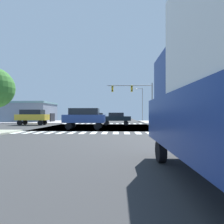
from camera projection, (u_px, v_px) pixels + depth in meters
name	position (u px, v px, depth m)	size (l,w,h in m)	color
ground	(100.00, 127.00, 23.57)	(90.00, 90.00, 0.05)	#333435
sidewalk_corner_ne	(172.00, 122.00, 35.06)	(12.00, 12.00, 0.14)	#A09B91
sidewalk_corner_nw	(42.00, 122.00, 36.07)	(12.00, 12.00, 0.14)	#9F9997
crosswalk_near	(88.00, 133.00, 16.29)	(13.50, 2.00, 0.01)	silver
crosswalk_far	(103.00, 124.00, 30.87)	(13.50, 2.00, 0.01)	silver
traffic_signal_mast	(135.00, 93.00, 30.27)	(7.71, 0.55, 6.90)	gray
gas_station_sign	(217.00, 66.00, 14.87)	(1.60, 0.20, 8.26)	silver
street_lamp	(141.00, 101.00, 40.63)	(1.78, 0.32, 7.52)	gray
bank_building	(24.00, 112.00, 39.96)	(14.14, 8.55, 4.27)	gray
suv_farside_2	(84.00, 117.00, 20.14)	(4.60, 1.96, 2.34)	black
sedan_crossing_1	(116.00, 118.00, 26.99)	(4.30, 1.80, 1.88)	black
sedan_queued_2	(196.00, 119.00, 19.66)	(4.30, 1.80, 1.88)	black
sedan_leading_3	(100.00, 116.00, 41.90)	(1.80, 4.30, 1.88)	black
suv_middle_3	(32.00, 116.00, 27.50)	(4.60, 1.96, 2.34)	black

